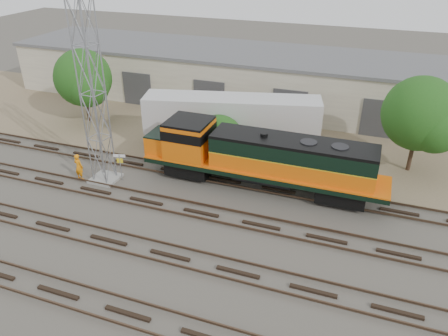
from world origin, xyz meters
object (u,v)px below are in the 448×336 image
(locomotive, at_px, (259,157))
(worker, at_px, (79,167))
(signal_tower, at_px, (93,97))
(semi_trailer, at_px, (236,116))

(locomotive, relative_size, worker, 8.48)
(signal_tower, relative_size, worker, 6.46)
(signal_tower, xyz_separation_m, worker, (-1.78, -0.52, -5.34))
(locomotive, distance_m, worker, 13.06)
(locomotive, height_order, signal_tower, signal_tower)
(locomotive, relative_size, semi_trailer, 1.17)
(worker, height_order, semi_trailer, semi_trailer)
(signal_tower, relative_size, semi_trailer, 0.90)
(semi_trailer, bearing_deg, locomotive, -71.76)
(signal_tower, bearing_deg, worker, -163.62)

